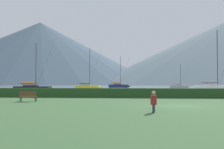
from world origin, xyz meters
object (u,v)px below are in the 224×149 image
object	(u,v)px
sailboat_slip_8	(179,86)
park_bench_near_path	(28,96)
person_seated_viewer	(154,101)
sailboat_slip_6	(88,87)
sailboat_slip_9	(33,88)
sailboat_slip_7	(215,88)
sailboat_slip_3	(119,86)

from	to	relation	value
sailboat_slip_8	park_bench_near_path	distance (m)	79.56
sailboat_slip_8	park_bench_near_path	world-z (taller)	sailboat_slip_8
park_bench_near_path	person_seated_viewer	distance (m)	13.64
park_bench_near_path	person_seated_viewer	size ratio (longest dim) A/B	1.27
sailboat_slip_6	sailboat_slip_9	distance (m)	21.70
sailboat_slip_8	person_seated_viewer	xyz separation A→B (m)	(-14.09, -83.48, 0.07)
sailboat_slip_8	person_seated_viewer	bearing A→B (deg)	-102.25
person_seated_viewer	sailboat_slip_7	bearing A→B (deg)	68.05
sailboat_slip_3	sailboat_slip_6	size ratio (longest dim) A/B	1.08
sailboat_slip_3	sailboat_slip_7	world-z (taller)	sailboat_slip_7
sailboat_slip_8	park_bench_near_path	size ratio (longest dim) A/B	5.52
sailboat_slip_7	person_seated_viewer	world-z (taller)	sailboat_slip_7
park_bench_near_path	sailboat_slip_6	bearing A→B (deg)	89.03
sailboat_slip_6	sailboat_slip_3	bearing A→B (deg)	80.43
sailboat_slip_3	person_seated_viewer	size ratio (longest dim) A/B	9.82
sailboat_slip_7	sailboat_slip_6	bearing A→B (deg)	161.18
sailboat_slip_8	sailboat_slip_9	bearing A→B (deg)	-128.91
sailboat_slip_8	sailboat_slip_7	bearing A→B (deg)	-92.55
park_bench_near_path	person_seated_viewer	bearing A→B (deg)	-41.13
sailboat_slip_3	sailboat_slip_9	size ratio (longest dim) A/B	1.28
sailboat_slip_7	park_bench_near_path	distance (m)	39.54
person_seated_viewer	sailboat_slip_8	bearing A→B (deg)	78.73
sailboat_slip_6	sailboat_slip_7	xyz separation A→B (m)	(28.76, -16.91, 0.10)
sailboat_slip_9	sailboat_slip_6	bearing A→B (deg)	67.72
person_seated_viewer	sailboat_slip_9	bearing A→B (deg)	120.11
sailboat_slip_6	sailboat_slip_9	bearing A→B (deg)	-107.77
sailboat_slip_7	sailboat_slip_9	size ratio (longest dim) A/B	1.28
sailboat_slip_3	sailboat_slip_7	bearing A→B (deg)	-60.34
sailboat_slip_8	sailboat_slip_3	bearing A→B (deg)	166.53
sailboat_slip_3	park_bench_near_path	xyz separation A→B (m)	(-2.56, -79.79, -0.22)
sailboat_slip_7	park_bench_near_path	world-z (taller)	sailboat_slip_7
sailboat_slip_3	sailboat_slip_9	bearing A→B (deg)	-98.90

